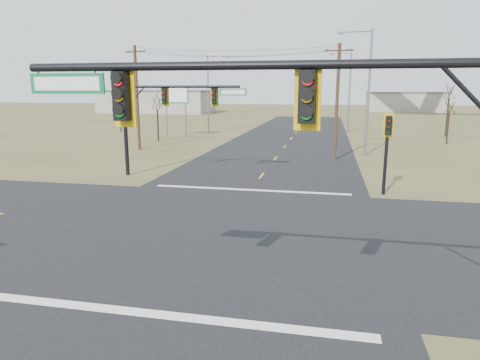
% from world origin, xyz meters
% --- Properties ---
extents(ground, '(320.00, 320.00, 0.00)m').
position_xyz_m(ground, '(0.00, 0.00, 0.00)').
color(ground, olive).
rests_on(ground, ground).
extents(road_ew, '(160.00, 14.00, 0.02)m').
position_xyz_m(road_ew, '(0.00, 0.00, 0.01)').
color(road_ew, black).
rests_on(road_ew, ground).
extents(road_ns, '(14.00, 160.00, 0.02)m').
position_xyz_m(road_ns, '(0.00, 0.00, 0.01)').
color(road_ns, black).
rests_on(road_ns, ground).
extents(stop_bar_near, '(12.00, 0.40, 0.01)m').
position_xyz_m(stop_bar_near, '(0.00, -7.50, 0.03)').
color(stop_bar_near, silver).
rests_on(stop_bar_near, road_ns).
extents(stop_bar_far, '(12.00, 0.40, 0.01)m').
position_xyz_m(stop_bar_far, '(0.00, 7.50, 0.03)').
color(stop_bar_far, silver).
rests_on(stop_bar_far, road_ns).
extents(mast_arm_near, '(10.34, 0.48, 7.10)m').
position_xyz_m(mast_arm_near, '(4.37, -8.69, 5.18)').
color(mast_arm_near, black).
rests_on(mast_arm_near, ground).
extents(mast_arm_far, '(8.84, 0.51, 6.80)m').
position_xyz_m(mast_arm_far, '(-6.47, 10.50, 4.93)').
color(mast_arm_far, black).
rests_on(mast_arm_far, ground).
extents(pedestal_signal_ne, '(0.59, 0.52, 4.75)m').
position_xyz_m(pedestal_signal_ne, '(7.82, 7.96, 3.41)').
color(pedestal_signal_ne, black).
rests_on(pedestal_signal_ne, ground).
extents(utility_pole_near, '(2.39, 0.28, 9.77)m').
position_xyz_m(utility_pole_near, '(5.13, 20.24, 5.07)').
color(utility_pole_near, '#422B1C').
rests_on(utility_pole_near, ground).
extents(utility_pole_far, '(2.43, 0.83, 10.24)m').
position_xyz_m(utility_pole_far, '(-14.39, 23.09, 5.30)').
color(utility_pole_far, '#422B1C').
rests_on(utility_pole_far, ground).
extents(highway_sign, '(3.43, 0.23, 6.43)m').
position_xyz_m(highway_sign, '(-14.51, 34.50, 4.52)').
color(highway_sign, slate).
rests_on(highway_sign, ground).
extents(streetlight_a, '(3.14, 0.35, 11.27)m').
position_xyz_m(streetlight_a, '(7.70, 23.67, 6.33)').
color(streetlight_a, slate).
rests_on(streetlight_a, ground).
extents(streetlight_b, '(3.11, 0.37, 11.13)m').
position_xyz_m(streetlight_b, '(6.95, 46.10, 6.25)').
color(streetlight_b, slate).
rests_on(streetlight_b, ground).
extents(streetlight_c, '(2.94, 0.33, 10.54)m').
position_xyz_m(streetlight_c, '(-11.59, 39.99, 5.92)').
color(streetlight_c, slate).
rests_on(streetlight_c, ground).
extents(bare_tree_a, '(2.96, 2.96, 5.98)m').
position_xyz_m(bare_tree_a, '(-15.20, 30.08, 4.73)').
color(bare_tree_a, black).
rests_on(bare_tree_a, ground).
extents(bare_tree_b, '(2.93, 2.93, 5.90)m').
position_xyz_m(bare_tree_b, '(-25.05, 39.95, 4.72)').
color(bare_tree_b, black).
rests_on(bare_tree_b, ground).
extents(bare_tree_c, '(2.93, 2.93, 5.29)m').
position_xyz_m(bare_tree_c, '(17.56, 34.08, 4.15)').
color(bare_tree_c, black).
rests_on(bare_tree_c, ground).
extents(bare_tree_d, '(3.56, 3.56, 7.31)m').
position_xyz_m(bare_tree_d, '(19.51, 42.66, 5.89)').
color(bare_tree_d, black).
rests_on(bare_tree_d, ground).
extents(warehouse_left, '(28.00, 14.00, 5.50)m').
position_xyz_m(warehouse_left, '(-40.00, 90.00, 2.75)').
color(warehouse_left, '#A8A195').
rests_on(warehouse_left, ground).
extents(warehouse_mid, '(20.00, 12.00, 5.00)m').
position_xyz_m(warehouse_mid, '(25.00, 110.00, 2.50)').
color(warehouse_mid, '#A8A195').
rests_on(warehouse_mid, ground).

